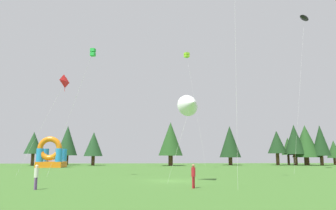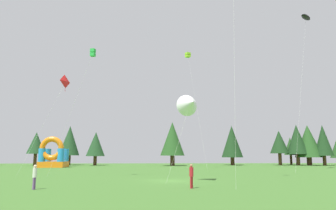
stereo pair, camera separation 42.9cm
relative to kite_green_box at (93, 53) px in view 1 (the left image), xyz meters
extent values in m
plane|color=#3D6B28|center=(8.73, -4.22, -13.95)|extent=(120.00, 120.00, 0.00)
cylinder|color=silver|center=(13.91, -9.43, -1.08)|extent=(1.73, 4.44, 25.75)
cube|color=green|center=(0.03, -0.01, -0.16)|extent=(0.62, 0.62, 0.39)
cube|color=green|center=(0.03, -0.01, 0.31)|extent=(0.62, 0.62, 0.39)
cylinder|color=silver|center=(-2.37, 0.69, -6.94)|extent=(4.81, 1.40, 14.03)
cone|color=white|center=(10.44, -5.95, -6.74)|extent=(2.45, 2.37, 2.15)
cylinder|color=silver|center=(9.31, -6.21, -10.34)|extent=(2.26, 0.53, 7.22)
pyramid|color=red|center=(-3.85, 3.61, -2.55)|extent=(0.91, 1.30, 1.28)
cylinder|color=red|center=(-3.93, 3.65, -3.17)|extent=(0.04, 0.04, 1.22)
cylinder|color=silver|center=(-6.21, 2.91, -8.26)|extent=(4.56, 1.50, 11.40)
cube|color=#8CD826|center=(13.17, 19.58, 6.18)|extent=(1.06, 1.06, 0.37)
cube|color=#8CD826|center=(13.17, 19.58, 6.63)|extent=(1.06, 1.06, 0.37)
cylinder|color=silver|center=(14.40, 17.44, -3.77)|extent=(2.47, 4.29, 20.36)
ellipsoid|color=black|center=(32.57, 13.75, 11.40)|extent=(3.01, 3.12, 0.98)
cylinder|color=silver|center=(29.15, 10.07, -1.27)|extent=(6.86, 7.38, 25.36)
cylinder|color=#B21E26|center=(9.94, -10.91, -13.52)|extent=(0.18, 0.18, 0.86)
cylinder|color=#B21E26|center=(9.84, -11.04, -13.52)|extent=(0.18, 0.18, 0.86)
cylinder|color=#B21E26|center=(9.89, -10.98, -12.75)|extent=(0.43, 0.43, 0.68)
sphere|color=#9E704C|center=(9.89, -10.98, -12.29)|extent=(0.23, 0.23, 0.23)
cylinder|color=#724C8C|center=(-1.53, -11.11, -13.52)|extent=(0.14, 0.14, 0.85)
cylinder|color=#724C8C|center=(-1.56, -11.28, -13.52)|extent=(0.14, 0.14, 0.85)
cylinder|color=silver|center=(-1.54, -11.20, -12.76)|extent=(0.35, 0.35, 0.68)
sphere|color=beige|center=(-1.54, -11.20, -12.31)|extent=(0.23, 0.23, 0.23)
cube|color=orange|center=(-12.63, 28.82, -13.40)|extent=(4.87, 4.60, 1.11)
cylinder|color=#268CD8|center=(-14.42, 27.17, -11.57)|extent=(1.29, 1.29, 2.54)
cylinder|color=#268CD8|center=(-10.84, 27.17, -11.57)|extent=(1.29, 1.29, 2.54)
cylinder|color=#268CD8|center=(-14.42, 30.48, -11.57)|extent=(1.29, 1.29, 2.54)
cylinder|color=#268CD8|center=(-10.84, 30.48, -11.57)|extent=(1.29, 1.29, 2.54)
torus|color=orange|center=(-12.63, 27.17, -10.31)|extent=(4.61, 1.03, 4.61)
cylinder|color=#4C331E|center=(-19.73, 38.30, -12.62)|extent=(0.71, 0.71, 2.66)
cone|color=#1E4221|center=(-19.73, 38.30, -8.82)|extent=(3.95, 3.95, 4.93)
cylinder|color=#4C331E|center=(-13.11, 41.75, -12.81)|extent=(0.86, 0.86, 2.28)
cone|color=#1E4221|center=(-13.11, 41.75, -8.15)|extent=(4.79, 4.79, 7.04)
cylinder|color=#4C331E|center=(-6.49, 39.60, -12.89)|extent=(0.78, 0.78, 2.12)
cone|color=#1E4221|center=(-6.49, 39.60, -9.04)|extent=(4.34, 4.34, 5.60)
cylinder|color=#4C331E|center=(11.38, 36.97, -12.83)|extent=(1.00, 1.00, 2.25)
cone|color=#234C1E|center=(11.38, 36.97, -7.88)|extent=(5.54, 5.54, 7.64)
cylinder|color=#4C331E|center=(25.90, 39.92, -13.04)|extent=(0.91, 0.91, 1.82)
cone|color=#193819|center=(25.90, 39.92, -8.35)|extent=(5.07, 5.07, 7.55)
cylinder|color=#4C331E|center=(36.94, 38.64, -12.58)|extent=(0.79, 0.79, 2.75)
cone|color=#193819|center=(36.94, 38.64, -8.51)|extent=(4.37, 4.37, 5.38)
cylinder|color=#4C331E|center=(40.74, 41.26, -12.76)|extent=(0.55, 0.55, 2.38)
cone|color=#234C1E|center=(40.74, 41.26, -9.42)|extent=(3.04, 3.04, 4.30)
cylinder|color=#4C331E|center=(40.80, 37.66, -12.66)|extent=(0.87, 0.87, 2.58)
cone|color=#193819|center=(40.80, 37.66, -7.91)|extent=(4.84, 4.84, 6.92)
cylinder|color=#4C331E|center=(43.58, 37.84, -13.03)|extent=(1.13, 1.13, 1.85)
cone|color=#234C1E|center=(43.58, 37.84, -8.31)|extent=(6.27, 6.27, 7.59)
cylinder|color=#4C331E|center=(46.29, 36.12, -12.85)|extent=(0.76, 0.76, 2.21)
cone|color=#193819|center=(46.29, 36.12, -8.20)|extent=(4.22, 4.22, 7.08)
cylinder|color=#4C331E|center=(51.86, 40.28, -13.13)|extent=(0.58, 0.58, 1.65)
cone|color=#234C1E|center=(51.86, 40.28, -10.16)|extent=(3.24, 3.24, 4.29)
camera|label=1|loc=(6.60, -34.70, -11.46)|focal=33.40mm
camera|label=2|loc=(7.03, -34.73, -11.46)|focal=33.40mm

